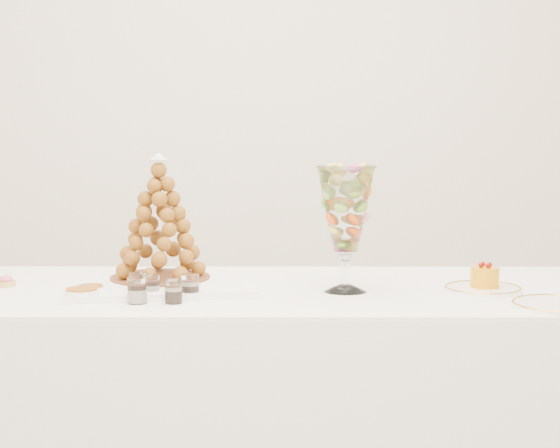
{
  "coord_description": "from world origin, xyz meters",
  "views": [
    {
      "loc": [
        0.04,
        -2.57,
        1.3
      ],
      "look_at": [
        0.11,
        0.22,
        0.97
      ],
      "focal_mm": 60.0,
      "sensor_mm": 36.0,
      "label": 1
    }
  ],
  "objects": [
    {
      "name": "buffet_table",
      "position": [
        0.12,
        0.21,
        0.39
      ],
      "size": [
        2.05,
        0.86,
        0.77
      ],
      "rotation": [
        0.0,
        0.0,
        -0.02
      ],
      "color": "white",
      "rests_on": "ground"
    },
    {
      "name": "lace_tray",
      "position": [
        -0.26,
        0.23,
        0.78
      ],
      "size": [
        0.6,
        0.48,
        0.02
      ],
      "primitive_type": "cube",
      "rotation": [
        0.0,
        0.0,
        0.13
      ],
      "color": "white",
      "rests_on": "buffet_table"
    },
    {
      "name": "macaron_vase",
      "position": [
        0.3,
        0.16,
        1.01
      ],
      "size": [
        0.17,
        0.17,
        0.37
      ],
      "color": "white",
      "rests_on": "buffet_table"
    },
    {
      "name": "cake_plate",
      "position": [
        0.71,
        0.16,
        0.78
      ],
      "size": [
        0.23,
        0.23,
        0.01
      ],
      "primitive_type": "cylinder",
      "color": "white",
      "rests_on": "buffet_table"
    },
    {
      "name": "spare_plate",
      "position": [
        0.86,
        -0.08,
        0.78
      ],
      "size": [
        0.25,
        0.25,
        0.01
      ],
      "primitive_type": "cylinder",
      "color": "white",
      "rests_on": "buffet_table"
    },
    {
      "name": "pink_tart",
      "position": [
        -0.73,
        0.26,
        0.79
      ],
      "size": [
        0.06,
        0.06,
        0.04
      ],
      "color": "tan",
      "rests_on": "buffet_table"
    },
    {
      "name": "verrine_a",
      "position": [
        -0.31,
        0.11,
        0.81
      ],
      "size": [
        0.06,
        0.06,
        0.07
      ],
      "primitive_type": "cylinder",
      "rotation": [
        0.0,
        0.0,
        0.27
      ],
      "color": "white",
      "rests_on": "buffet_table"
    },
    {
      "name": "verrine_b",
      "position": [
        -0.27,
        0.09,
        0.8
      ],
      "size": [
        0.06,
        0.06,
        0.06
      ],
      "primitive_type": "cylinder",
      "rotation": [
        0.0,
        0.0,
        -0.29
      ],
      "color": "white",
      "rests_on": "buffet_table"
    },
    {
      "name": "verrine_c",
      "position": [
        -0.15,
        0.07,
        0.81
      ],
      "size": [
        0.06,
        0.06,
        0.07
      ],
      "primitive_type": "cylinder",
      "rotation": [
        0.0,
        0.0,
        0.22
      ],
      "color": "white",
      "rests_on": "buffet_table"
    },
    {
      "name": "verrine_d",
      "position": [
        -0.3,
        -0.0,
        0.81
      ],
      "size": [
        0.06,
        0.06,
        0.07
      ],
      "primitive_type": "cylinder",
      "rotation": [
        0.0,
        0.0,
        -0.1
      ],
      "color": "white",
      "rests_on": "buffet_table"
    },
    {
      "name": "verrine_e",
      "position": [
        -0.2,
        -0.0,
        0.81
      ],
      "size": [
        0.05,
        0.05,
        0.07
      ],
      "primitive_type": "cylinder",
      "rotation": [
        0.0,
        0.0,
        -0.03
      ],
      "color": "white",
      "rests_on": "buffet_table"
    },
    {
      "name": "ramekin_back",
      "position": [
        -0.45,
        0.12,
        0.79
      ],
      "size": [
        0.08,
        0.08,
        0.02
      ],
      "primitive_type": "cylinder",
      "color": "white",
      "rests_on": "buffet_table"
    },
    {
      "name": "ramekin_front",
      "position": [
        -0.46,
        0.04,
        0.79
      ],
      "size": [
        0.1,
        0.1,
        0.03
      ],
      "primitive_type": "cylinder",
      "color": "white",
      "rests_on": "buffet_table"
    },
    {
      "name": "croquembouche",
      "position": [
        -0.26,
        0.29,
        0.98
      ],
      "size": [
        0.31,
        0.31,
        0.38
      ],
      "rotation": [
        0.0,
        0.0,
        -0.05
      ],
      "color": "brown",
      "rests_on": "lace_tray"
    },
    {
      "name": "mousse_cake",
      "position": [
        0.72,
        0.16,
        0.82
      ],
      "size": [
        0.09,
        0.09,
        0.07
      ],
      "color": "orange",
      "rests_on": "cake_plate"
    }
  ]
}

